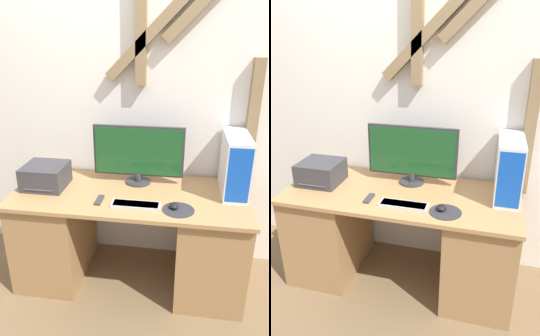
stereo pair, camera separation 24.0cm
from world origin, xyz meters
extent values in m
plane|color=brown|center=(0.00, 0.00, 0.00)|extent=(12.00, 12.00, 0.00)
cube|color=white|center=(0.00, 0.82, 1.35)|extent=(6.40, 0.05, 2.70)
cube|color=olive|center=(0.16, 0.76, 1.97)|extent=(0.80, 0.08, 0.80)
cube|color=olive|center=(0.90, 0.76, 1.24)|extent=(0.08, 0.08, 1.02)
cube|color=tan|center=(0.00, 0.38, 0.78)|extent=(1.77, 0.77, 0.03)
cube|color=#A4794B|center=(-0.63, 0.38, 0.38)|extent=(0.49, 0.71, 0.76)
cube|color=#A4794B|center=(0.63, 0.38, 0.38)|extent=(0.49, 0.71, 0.76)
cylinder|color=#333338|center=(0.04, 0.58, 0.80)|extent=(0.20, 0.20, 0.02)
cylinder|color=#333338|center=(0.04, 0.58, 0.84)|extent=(0.06, 0.06, 0.06)
cube|color=#333338|center=(0.04, 0.59, 1.06)|extent=(0.71, 0.03, 0.40)
cube|color=#194C23|center=(0.04, 0.57, 1.06)|extent=(0.68, 0.01, 0.37)
cube|color=silver|center=(0.08, 0.18, 0.80)|extent=(0.35, 0.11, 0.02)
cube|color=white|center=(0.08, 0.18, 0.81)|extent=(0.32, 0.09, 0.01)
cylinder|color=#2D2D33|center=(0.38, 0.17, 0.79)|extent=(0.22, 0.22, 0.00)
ellipsoid|color=black|center=(0.35, 0.19, 0.81)|extent=(0.06, 0.08, 0.04)
cube|color=white|center=(0.77, 0.54, 1.01)|extent=(0.18, 0.48, 0.44)
cube|color=blue|center=(0.77, 0.31, 1.01)|extent=(0.16, 0.01, 0.40)
cube|color=#38383D|center=(-0.67, 0.40, 0.88)|extent=(0.32, 0.31, 0.18)
cube|color=#515156|center=(-0.67, 0.31, 0.83)|extent=(0.22, 0.14, 0.01)
cube|color=#38383D|center=(-0.19, 0.22, 0.80)|extent=(0.04, 0.14, 0.02)
camera|label=1|loc=(0.38, -1.81, 1.90)|focal=35.00mm
camera|label=2|loc=(0.62, -1.76, 1.90)|focal=35.00mm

